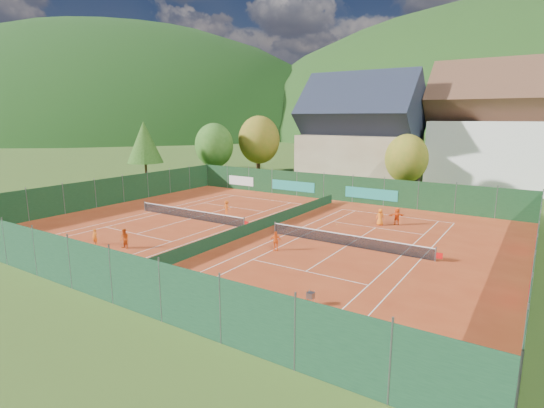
{
  "coord_description": "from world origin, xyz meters",
  "views": [
    {
      "loc": [
        19.98,
        -28.75,
        9.53
      ],
      "look_at": [
        0.0,
        2.0,
        2.0
      ],
      "focal_mm": 28.0,
      "sensor_mm": 36.0,
      "label": 1
    }
  ],
  "objects_px": {
    "hotel_block_a": "(514,134)",
    "ball_hopper": "(311,295)",
    "player_left_far": "(227,207)",
    "player_right_near": "(275,241)",
    "player_right_far_a": "(380,217)",
    "player_left_mid": "(124,239)",
    "player_right_far_b": "(397,216)",
    "player_left_near": "(95,237)",
    "chalet": "(360,138)"
  },
  "relations": [
    {
      "from": "hotel_block_a",
      "to": "ball_hopper",
      "type": "height_order",
      "value": "hotel_block_a"
    },
    {
      "from": "player_left_far",
      "to": "player_right_near",
      "type": "relative_size",
      "value": 0.93
    },
    {
      "from": "hotel_block_a",
      "to": "player_right_far_a",
      "type": "bearing_deg",
      "value": -105.64
    },
    {
      "from": "hotel_block_a",
      "to": "player_left_mid",
      "type": "xyz_separation_m",
      "value": [
        -21.46,
        -45.52,
        -6.63
      ]
    },
    {
      "from": "player_right_far_b",
      "to": "player_left_near",
      "type": "bearing_deg",
      "value": 7.96
    },
    {
      "from": "ball_hopper",
      "to": "player_left_near",
      "type": "distance_m",
      "value": 18.72
    },
    {
      "from": "player_right_near",
      "to": "player_right_far_a",
      "type": "relative_size",
      "value": 0.95
    },
    {
      "from": "player_right_far_b",
      "to": "player_left_far",
      "type": "bearing_deg",
      "value": -21.78
    },
    {
      "from": "hotel_block_a",
      "to": "player_right_near",
      "type": "bearing_deg",
      "value": -106.66
    },
    {
      "from": "player_left_mid",
      "to": "ball_hopper",
      "type": "bearing_deg",
      "value": -5.23
    },
    {
      "from": "chalet",
      "to": "player_left_near",
      "type": "xyz_separation_m",
      "value": [
        -5.18,
        -40.1,
        -6.01
      ]
    },
    {
      "from": "player_right_near",
      "to": "player_right_far_b",
      "type": "relative_size",
      "value": 0.93
    },
    {
      "from": "player_left_mid",
      "to": "player_right_far_a",
      "type": "relative_size",
      "value": 0.98
    },
    {
      "from": "ball_hopper",
      "to": "player_right_far_a",
      "type": "bearing_deg",
      "value": 97.98
    },
    {
      "from": "player_right_near",
      "to": "player_right_far_b",
      "type": "height_order",
      "value": "player_right_far_b"
    },
    {
      "from": "player_left_far",
      "to": "player_right_far_b",
      "type": "height_order",
      "value": "player_right_far_b"
    },
    {
      "from": "player_left_near",
      "to": "hotel_block_a",
      "type": "bearing_deg",
      "value": 45.72
    },
    {
      "from": "player_left_far",
      "to": "player_right_near",
      "type": "height_order",
      "value": "player_right_near"
    },
    {
      "from": "player_left_mid",
      "to": "player_right_far_b",
      "type": "distance_m",
      "value": 23.23
    },
    {
      "from": "player_left_mid",
      "to": "player_left_near",
      "type": "bearing_deg",
      "value": -169.53
    },
    {
      "from": "chalet",
      "to": "player_left_near",
      "type": "bearing_deg",
      "value": -97.36
    },
    {
      "from": "player_right_far_a",
      "to": "player_right_far_b",
      "type": "height_order",
      "value": "player_right_far_b"
    },
    {
      "from": "hotel_block_a",
      "to": "player_left_near",
      "type": "xyz_separation_m",
      "value": [
        -24.18,
        -46.1,
        -6.77
      ]
    },
    {
      "from": "chalet",
      "to": "player_left_near",
      "type": "height_order",
      "value": "chalet"
    },
    {
      "from": "player_left_near",
      "to": "player_right_near",
      "type": "height_order",
      "value": "player_right_near"
    },
    {
      "from": "ball_hopper",
      "to": "player_left_mid",
      "type": "height_order",
      "value": "player_left_mid"
    },
    {
      "from": "chalet",
      "to": "ball_hopper",
      "type": "bearing_deg",
      "value": -71.55
    },
    {
      "from": "player_left_far",
      "to": "player_right_far_b",
      "type": "xyz_separation_m",
      "value": [
        15.69,
        4.87,
        0.1
      ]
    },
    {
      "from": "player_right_far_a",
      "to": "chalet",
      "type": "bearing_deg",
      "value": -77.91
    },
    {
      "from": "player_left_near",
      "to": "player_right_near",
      "type": "distance_m",
      "value": 13.78
    },
    {
      "from": "player_right_near",
      "to": "player_left_far",
      "type": "bearing_deg",
      "value": 121.92
    },
    {
      "from": "player_left_mid",
      "to": "player_right_far_b",
      "type": "relative_size",
      "value": 0.97
    },
    {
      "from": "chalet",
      "to": "player_left_mid",
      "type": "bearing_deg",
      "value": -93.56
    },
    {
      "from": "chalet",
      "to": "player_right_far_b",
      "type": "relative_size",
      "value": 10.42
    },
    {
      "from": "player_right_far_a",
      "to": "player_right_far_b",
      "type": "relative_size",
      "value": 0.99
    },
    {
      "from": "player_right_near",
      "to": "player_right_far_b",
      "type": "distance_m",
      "value": 13.35
    },
    {
      "from": "player_right_near",
      "to": "player_right_far_a",
      "type": "height_order",
      "value": "player_right_far_a"
    },
    {
      "from": "player_right_far_a",
      "to": "ball_hopper",
      "type": "bearing_deg",
      "value": 84.05
    },
    {
      "from": "player_left_mid",
      "to": "player_right_far_a",
      "type": "height_order",
      "value": "player_right_far_a"
    },
    {
      "from": "chalet",
      "to": "player_right_far_b",
      "type": "height_order",
      "value": "chalet"
    },
    {
      "from": "hotel_block_a",
      "to": "player_right_far_b",
      "type": "distance_m",
      "value": 29.08
    },
    {
      "from": "chalet",
      "to": "hotel_block_a",
      "type": "bearing_deg",
      "value": 17.53
    },
    {
      "from": "chalet",
      "to": "player_left_far",
      "type": "xyz_separation_m",
      "value": [
        -3.5,
        -26.36,
        -5.95
      ]
    },
    {
      "from": "chalet",
      "to": "player_right_near",
      "type": "bearing_deg",
      "value": -78.17
    },
    {
      "from": "ball_hopper",
      "to": "player_right_far_b",
      "type": "bearing_deg",
      "value": 94.05
    },
    {
      "from": "player_right_far_b",
      "to": "player_right_far_a",
      "type": "bearing_deg",
      "value": 3.32
    },
    {
      "from": "player_left_near",
      "to": "player_right_far_a",
      "type": "distance_m",
      "value": 23.87
    },
    {
      "from": "player_left_near",
      "to": "player_left_far",
      "type": "bearing_deg",
      "value": 66.44
    },
    {
      "from": "ball_hopper",
      "to": "player_right_far_a",
      "type": "xyz_separation_m",
      "value": [
        -2.52,
        18.02,
        0.21
      ]
    },
    {
      "from": "player_left_near",
      "to": "player_left_mid",
      "type": "distance_m",
      "value": 2.79
    }
  ]
}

